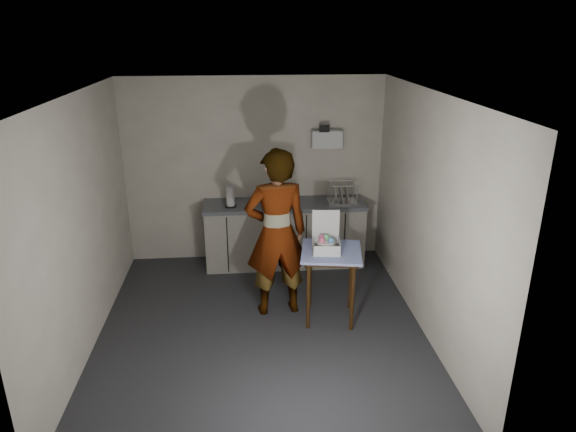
{
  "coord_description": "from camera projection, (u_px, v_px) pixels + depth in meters",
  "views": [
    {
      "loc": [
        -0.14,
        -5.0,
        3.21
      ],
      "look_at": [
        0.34,
        0.45,
        1.18
      ],
      "focal_mm": 32.0,
      "sensor_mm": 36.0,
      "label": 1
    }
  ],
  "objects": [
    {
      "name": "soap_bottle",
      "position": [
        280.0,
        193.0,
        6.98
      ],
      "size": [
        0.14,
        0.14,
        0.32
      ],
      "primitive_type": "imported",
      "rotation": [
        0.0,
        0.0,
        0.17
      ],
      "color": "black",
      "rests_on": "kitchen_counter"
    },
    {
      "name": "wall_left",
      "position": [
        83.0,
        227.0,
        5.2
      ],
      "size": [
        0.02,
        4.0,
        2.6
      ],
      "primitive_type": "cube",
      "color": "#BBB1A3",
      "rests_on": "ground"
    },
    {
      "name": "paper_towel",
      "position": [
        230.0,
        197.0,
        6.91
      ],
      "size": [
        0.16,
        0.16,
        0.28
      ],
      "color": "black",
      "rests_on": "kitchen_counter"
    },
    {
      "name": "ceiling",
      "position": [
        257.0,
        95.0,
        4.89
      ],
      "size": [
        3.6,
        4.0,
        0.01
      ],
      "primitive_type": "cube",
      "color": "white",
      "rests_on": "wall_back"
    },
    {
      "name": "standing_man",
      "position": [
        276.0,
        234.0,
        5.83
      ],
      "size": [
        0.79,
        0.57,
        1.99
      ],
      "primitive_type": "imported",
      "rotation": [
        0.0,
        0.0,
        3.28
      ],
      "color": "#B2A593",
      "rests_on": "ground"
    },
    {
      "name": "wall_right",
      "position": [
        427.0,
        216.0,
        5.49
      ],
      "size": [
        0.02,
        4.0,
        2.6
      ],
      "primitive_type": "cube",
      "color": "#BBB1A3",
      "rests_on": "ground"
    },
    {
      "name": "side_table",
      "position": [
        331.0,
        260.0,
        5.76
      ],
      "size": [
        0.76,
        0.76,
        0.85
      ],
      "rotation": [
        0.0,
        0.0,
        -0.16
      ],
      "color": "#38250C",
      "rests_on": "ground"
    },
    {
      "name": "wall_back",
      "position": [
        255.0,
        171.0,
        7.2
      ],
      "size": [
        3.6,
        0.02,
        2.6
      ],
      "primitive_type": "cube",
      "color": "#BBB1A3",
      "rests_on": "ground"
    },
    {
      "name": "soda_can",
      "position": [
        286.0,
        198.0,
        7.11
      ],
      "size": [
        0.06,
        0.06,
        0.12
      ],
      "primitive_type": "cylinder",
      "color": "red",
      "rests_on": "kitchen_counter"
    },
    {
      "name": "wall_shelf",
      "position": [
        327.0,
        139.0,
        7.06
      ],
      "size": [
        0.42,
        0.18,
        0.37
      ],
      "color": "silver",
      "rests_on": "ground"
    },
    {
      "name": "dark_bottle",
      "position": [
        264.0,
        196.0,
        7.01
      ],
      "size": [
        0.06,
        0.06,
        0.22
      ],
      "primitive_type": "cylinder",
      "color": "black",
      "rests_on": "kitchen_counter"
    },
    {
      "name": "bakery_box",
      "position": [
        326.0,
        243.0,
        5.7
      ],
      "size": [
        0.34,
        0.35,
        0.43
      ],
      "rotation": [
        0.0,
        0.0,
        -0.1
      ],
      "color": "silver",
      "rests_on": "side_table"
    },
    {
      "name": "kitchen_counter",
      "position": [
        285.0,
        235.0,
        7.27
      ],
      "size": [
        2.24,
        0.62,
        0.91
      ],
      "color": "black",
      "rests_on": "ground"
    },
    {
      "name": "dish_rack",
      "position": [
        341.0,
        198.0,
        7.11
      ],
      "size": [
        0.4,
        0.3,
        0.28
      ],
      "color": "silver",
      "rests_on": "kitchen_counter"
    },
    {
      "name": "ground",
      "position": [
        262.0,
        328.0,
        5.79
      ],
      "size": [
        4.0,
        4.0,
        0.0
      ],
      "primitive_type": "plane",
      "color": "#28292D",
      "rests_on": "ground"
    }
  ]
}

